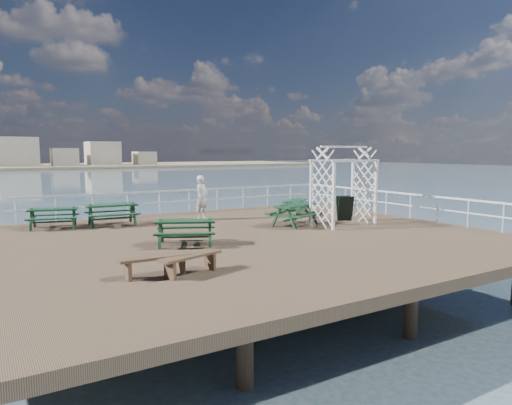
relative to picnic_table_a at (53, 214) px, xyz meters
The scene contains 13 objects.
ground 7.04m from the picnic_table_a, 47.63° to the right, with size 18.00×14.00×0.30m, color brown.
sea_backdrop 130.05m from the picnic_table_a, 82.37° to the left, with size 300.00×300.00×9.20m.
railing 5.34m from the picnic_table_a, 29.28° to the right, with size 17.77×13.76×1.10m.
picnic_table_a is the anchor object (origin of this frame).
picnic_table_b 2.11m from the picnic_table_a, 10.42° to the right, with size 2.02×1.68×0.93m.
picnic_table_c 9.95m from the picnic_table_a, 11.10° to the right, with size 2.07×2.00×0.78m.
picnic_table_d 6.27m from the picnic_table_a, 60.63° to the right, with size 2.25×2.08×0.88m.
picnic_table_e 9.18m from the picnic_table_a, 26.78° to the right, with size 2.37×2.16×0.94m.
flat_bench_near 8.88m from the picnic_table_a, 77.70° to the right, with size 1.67×0.85×0.47m.
flat_bench_far 8.51m from the picnic_table_a, 82.49° to the right, with size 1.68×0.47×0.48m.
trellis_arbor 11.12m from the picnic_table_a, 27.01° to the right, with size 2.56×1.47×3.09m.
sandwich_board 11.49m from the picnic_table_a, 21.58° to the right, with size 0.77×0.68×1.05m.
person 5.79m from the picnic_table_a, ahead, with size 0.68×0.45×1.87m, color silver.
Camera 1 is at (-6.93, -13.30, 2.88)m, focal length 32.00 mm.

